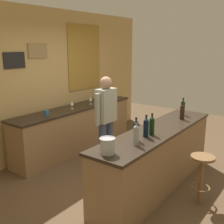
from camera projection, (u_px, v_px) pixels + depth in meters
name	position (u px, v px, depth m)	size (l,w,h in m)	color
ground_plane	(134.00, 178.00, 4.45)	(10.00, 10.00, 0.00)	brown
back_wall	(47.00, 82.00, 5.29)	(6.00, 0.09, 2.80)	tan
bar_counter	(157.00, 158.00, 4.11)	(2.71, 0.60, 0.92)	olive
side_counter	(77.00, 128.00, 5.61)	(2.98, 0.56, 0.90)	olive
bartender	(106.00, 117.00, 4.59)	(0.52, 0.21, 1.62)	#384766
bar_stool	(202.00, 171.00, 3.68)	(0.32, 0.32, 0.68)	brown
wine_bottle_a	(136.00, 134.00, 3.34)	(0.07, 0.07, 0.31)	#999E99
wine_bottle_b	(136.00, 130.00, 3.50)	(0.07, 0.07, 0.31)	black
wine_bottle_c	(146.00, 127.00, 3.63)	(0.07, 0.07, 0.31)	black
wine_bottle_d	(152.00, 125.00, 3.71)	(0.07, 0.07, 0.31)	black
wine_bottle_e	(182.00, 111.00, 4.48)	(0.07, 0.07, 0.31)	black
wine_bottle_f	(183.00, 107.00, 4.76)	(0.07, 0.07, 0.31)	black
ice_bucket	(107.00, 145.00, 3.08)	(0.19, 0.19, 0.19)	#B7BABF
wine_glass_a	(72.00, 103.00, 5.31)	(0.07, 0.07, 0.16)	silver
wine_glass_b	(91.00, 99.00, 5.73)	(0.07, 0.07, 0.16)	silver
coffee_mug	(46.00, 113.00, 4.83)	(0.12, 0.08, 0.09)	#336699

